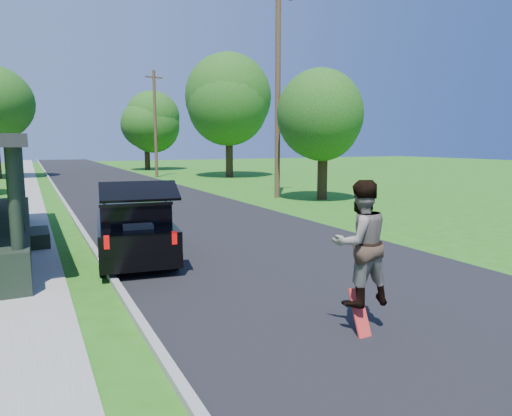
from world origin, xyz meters
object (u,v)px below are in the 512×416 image
black_suv (134,227)px  tree_right_near (323,109)px  utility_pole_near (278,90)px  skateboarder (360,243)px

black_suv → tree_right_near: size_ratio=0.66×
black_suv → tree_right_near: tree_right_near is taller
tree_right_near → utility_pole_near: 2.59m
tree_right_near → utility_pole_near: (-1.76, 1.63, 0.99)m
black_suv → skateboarder: (2.20, -6.20, 0.60)m
skateboarder → tree_right_near: size_ratio=0.27×
black_suv → skateboarder: size_ratio=2.42×
skateboarder → tree_right_near: bearing=-117.6°
skateboarder → utility_pole_near: size_ratio=0.18×
utility_pole_near → black_suv: bearing=-141.6°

